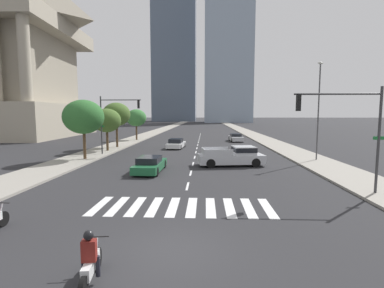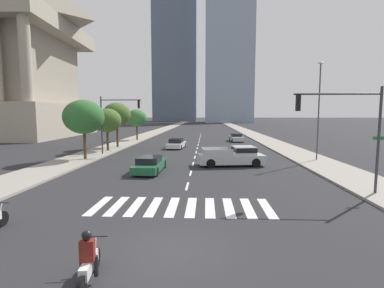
{
  "view_description": "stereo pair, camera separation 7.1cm",
  "coord_description": "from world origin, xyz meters",
  "px_view_note": "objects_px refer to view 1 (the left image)",
  "views": [
    {
      "loc": [
        1.08,
        -8.82,
        4.42
      ],
      "look_at": [
        0.0,
        14.5,
        2.0
      ],
      "focal_mm": 26.82,
      "sensor_mm": 36.0,
      "label": 1
    },
    {
      "loc": [
        1.15,
        -8.82,
        4.42
      ],
      "look_at": [
        0.0,
        14.5,
        2.0
      ],
      "focal_mm": 26.82,
      "sensor_mm": 36.0,
      "label": 2
    }
  ],
  "objects_px": {
    "motorcycle_lead": "(90,263)",
    "traffic_signal_near": "(347,120)",
    "street_tree_fourth": "(136,118)",
    "pickup_truck": "(234,156)",
    "sedan_silver_2": "(236,138)",
    "street_tree_second": "(107,121)",
    "street_lamp_east": "(319,105)",
    "street_tree_third": "(116,114)",
    "sedan_green_1": "(150,165)",
    "sedan_white_0": "(176,144)",
    "traffic_signal_far": "(115,115)",
    "street_tree_nearest": "(83,117)"
  },
  "relations": [
    {
      "from": "motorcycle_lead",
      "to": "traffic_signal_near",
      "type": "relative_size",
      "value": 0.36
    },
    {
      "from": "motorcycle_lead",
      "to": "street_tree_fourth",
      "type": "xyz_separation_m",
      "value": [
        -8.62,
        40.83,
        3.26
      ]
    },
    {
      "from": "pickup_truck",
      "to": "motorcycle_lead",
      "type": "bearing_deg",
      "value": -115.12
    },
    {
      "from": "motorcycle_lead",
      "to": "pickup_truck",
      "type": "height_order",
      "value": "pickup_truck"
    },
    {
      "from": "sedan_silver_2",
      "to": "street_tree_second",
      "type": "xyz_separation_m",
      "value": [
        -16.64,
        -14.06,
        3.11
      ]
    },
    {
      "from": "sedan_silver_2",
      "to": "traffic_signal_near",
      "type": "xyz_separation_m",
      "value": [
        2.55,
        -31.55,
        3.52
      ]
    },
    {
      "from": "street_lamp_east",
      "to": "street_tree_third",
      "type": "xyz_separation_m",
      "value": [
        -22.11,
        9.67,
        -0.88
      ]
    },
    {
      "from": "pickup_truck",
      "to": "sedan_green_1",
      "type": "relative_size",
      "value": 1.23
    },
    {
      "from": "motorcycle_lead",
      "to": "street_lamp_east",
      "type": "xyz_separation_m",
      "value": [
        13.49,
        20.41,
        4.71
      ]
    },
    {
      "from": "sedan_silver_2",
      "to": "pickup_truck",
      "type": "bearing_deg",
      "value": -9.58
    },
    {
      "from": "sedan_white_0",
      "to": "traffic_signal_far",
      "type": "height_order",
      "value": "traffic_signal_far"
    },
    {
      "from": "pickup_truck",
      "to": "sedan_silver_2",
      "type": "xyz_separation_m",
      "value": [
        2.54,
        22.68,
        -0.23
      ]
    },
    {
      "from": "sedan_white_0",
      "to": "street_tree_third",
      "type": "bearing_deg",
      "value": 96.57
    },
    {
      "from": "sedan_green_1",
      "to": "street_tree_fourth",
      "type": "distance_m",
      "value": 27.33
    },
    {
      "from": "sedan_green_1",
      "to": "street_lamp_east",
      "type": "distance_m",
      "value": 16.54
    },
    {
      "from": "sedan_silver_2",
      "to": "traffic_signal_far",
      "type": "bearing_deg",
      "value": -44.07
    },
    {
      "from": "street_tree_third",
      "to": "street_tree_nearest",
      "type": "bearing_deg",
      "value": -90.0
    },
    {
      "from": "sedan_green_1",
      "to": "street_tree_second",
      "type": "xyz_separation_m",
      "value": [
        -7.33,
        11.62,
        3.13
      ]
    },
    {
      "from": "sedan_green_1",
      "to": "sedan_silver_2",
      "type": "distance_m",
      "value": 27.32
    },
    {
      "from": "sedan_white_0",
      "to": "sedan_green_1",
      "type": "height_order",
      "value": "sedan_white_0"
    },
    {
      "from": "pickup_truck",
      "to": "street_tree_fourth",
      "type": "xyz_separation_m",
      "value": [
        -14.1,
        23.13,
        3.03
      ]
    },
    {
      "from": "traffic_signal_far",
      "to": "street_lamp_east",
      "type": "height_order",
      "value": "street_lamp_east"
    },
    {
      "from": "traffic_signal_far",
      "to": "traffic_signal_near",
      "type": "bearing_deg",
      "value": -40.3
    },
    {
      "from": "motorcycle_lead",
      "to": "sedan_white_0",
      "type": "distance_m",
      "value": 30.24
    },
    {
      "from": "pickup_truck",
      "to": "street_tree_second",
      "type": "xyz_separation_m",
      "value": [
        -14.1,
        8.63,
        2.88
      ]
    },
    {
      "from": "sedan_white_0",
      "to": "street_lamp_east",
      "type": "xyz_separation_m",
      "value": [
        14.32,
        -9.82,
        4.71
      ]
    },
    {
      "from": "sedan_white_0",
      "to": "sedan_green_1",
      "type": "bearing_deg",
      "value": -176.2
    },
    {
      "from": "sedan_silver_2",
      "to": "street_lamp_east",
      "type": "xyz_separation_m",
      "value": [
        5.48,
        -19.98,
        4.7
      ]
    },
    {
      "from": "sedan_silver_2",
      "to": "street_tree_third",
      "type": "relative_size",
      "value": 0.84
    },
    {
      "from": "street_lamp_east",
      "to": "sedan_silver_2",
      "type": "bearing_deg",
      "value": 105.33
    },
    {
      "from": "street_tree_third",
      "to": "street_lamp_east",
      "type": "bearing_deg",
      "value": -23.63
    },
    {
      "from": "traffic_signal_far",
      "to": "street_tree_fourth",
      "type": "distance_m",
      "value": 17.51
    },
    {
      "from": "sedan_green_1",
      "to": "traffic_signal_far",
      "type": "relative_size",
      "value": 0.77
    },
    {
      "from": "motorcycle_lead",
      "to": "sedan_green_1",
      "type": "bearing_deg",
      "value": -3.32
    },
    {
      "from": "traffic_signal_far",
      "to": "street_lamp_east",
      "type": "xyz_separation_m",
      "value": [
        20.14,
        -3.03,
        0.91
      ]
    },
    {
      "from": "sedan_silver_2",
      "to": "street_tree_second",
      "type": "height_order",
      "value": "street_tree_second"
    },
    {
      "from": "sedan_white_0",
      "to": "street_tree_second",
      "type": "height_order",
      "value": "street_tree_second"
    },
    {
      "from": "pickup_truck",
      "to": "sedan_white_0",
      "type": "relative_size",
      "value": 1.26
    },
    {
      "from": "street_tree_third",
      "to": "street_tree_fourth",
      "type": "xyz_separation_m",
      "value": [
        0.0,
        10.75,
        -0.57
      ]
    },
    {
      "from": "pickup_truck",
      "to": "street_tree_nearest",
      "type": "height_order",
      "value": "street_tree_nearest"
    },
    {
      "from": "street_lamp_east",
      "to": "street_tree_second",
      "type": "distance_m",
      "value": 22.95
    },
    {
      "from": "street_lamp_east",
      "to": "street_tree_third",
      "type": "bearing_deg",
      "value": 156.37
    },
    {
      "from": "pickup_truck",
      "to": "traffic_signal_far",
      "type": "relative_size",
      "value": 0.94
    },
    {
      "from": "street_tree_third",
      "to": "street_tree_fourth",
      "type": "bearing_deg",
      "value": 90.0
    },
    {
      "from": "motorcycle_lead",
      "to": "pickup_truck",
      "type": "bearing_deg",
      "value": -25.53
    },
    {
      "from": "motorcycle_lead",
      "to": "pickup_truck",
      "type": "distance_m",
      "value": 18.53
    },
    {
      "from": "traffic_signal_far",
      "to": "street_tree_fourth",
      "type": "xyz_separation_m",
      "value": [
        -1.97,
        17.39,
        -0.54
      ]
    },
    {
      "from": "motorcycle_lead",
      "to": "street_tree_second",
      "type": "bearing_deg",
      "value": 9.78
    },
    {
      "from": "motorcycle_lead",
      "to": "street_tree_second",
      "type": "xyz_separation_m",
      "value": [
        -8.62,
        26.33,
        3.11
      ]
    },
    {
      "from": "pickup_truck",
      "to": "street_tree_second",
      "type": "relative_size",
      "value": 1.18
    }
  ]
}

